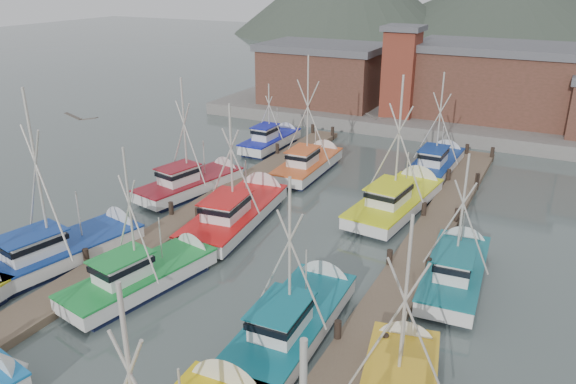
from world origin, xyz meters
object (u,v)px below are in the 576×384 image
at_px(boat_12, 310,163).
at_px(boat_4, 149,274).
at_px(boat_8, 239,211).
at_px(lookout_tower, 401,71).

bearing_deg(boat_12, boat_4, -91.61).
relative_size(boat_4, boat_8, 0.84).
height_order(boat_4, boat_8, boat_8).
relative_size(lookout_tower, boat_4, 0.97).
relative_size(boat_4, boat_12, 0.90).
height_order(lookout_tower, boat_12, lookout_tower).
height_order(lookout_tower, boat_4, lookout_tower).
bearing_deg(boat_8, boat_12, 83.30).
bearing_deg(boat_4, boat_8, 101.82).
relative_size(lookout_tower, boat_8, 0.82).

